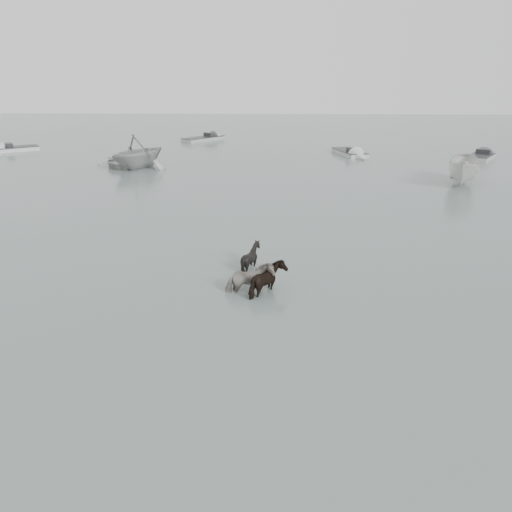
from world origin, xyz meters
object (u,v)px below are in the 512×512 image
pony_pinto (249,272)px  pony_black (251,251)px  rowboat_lead (120,161)px  pony_dark (269,274)px

pony_pinto → pony_black: 2.17m
pony_black → rowboat_lead: 22.84m
pony_pinto → pony_dark: bearing=-128.1°
pony_black → rowboat_lead: pony_black is taller
pony_pinto → rowboat_lead: 24.79m
pony_pinto → pony_dark: (0.65, -0.18, -0.01)m
pony_pinto → pony_dark: pony_pinto is taller
pony_black → rowboat_lead: size_ratio=0.30×
pony_dark → pony_black: bearing=25.7°
pony_dark → rowboat_lead: pony_dark is taller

